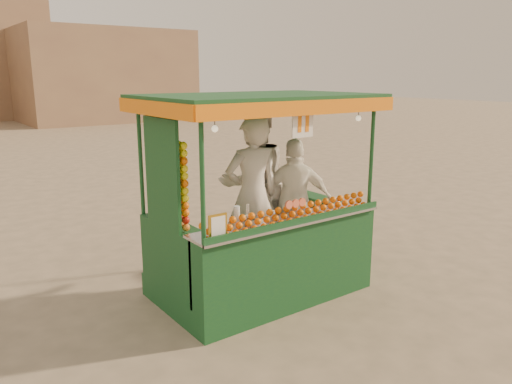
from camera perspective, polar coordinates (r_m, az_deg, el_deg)
ground at (r=6.25m, az=-1.22°, el=-11.01°), size 90.00×90.00×0.00m
building_right at (r=30.46m, az=-16.95°, el=12.57°), size 9.00×6.00×5.00m
juice_cart at (r=5.82m, az=0.44°, el=-4.80°), size 2.60×1.68×2.36m
vendor_left at (r=5.84m, az=-0.40°, el=-0.34°), size 0.75×0.57×1.85m
vendor_middle at (r=6.28m, az=-0.23°, el=1.05°), size 1.01×0.82×1.94m
vendor_right at (r=6.17m, az=4.48°, el=-1.07°), size 0.97×0.80×1.55m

